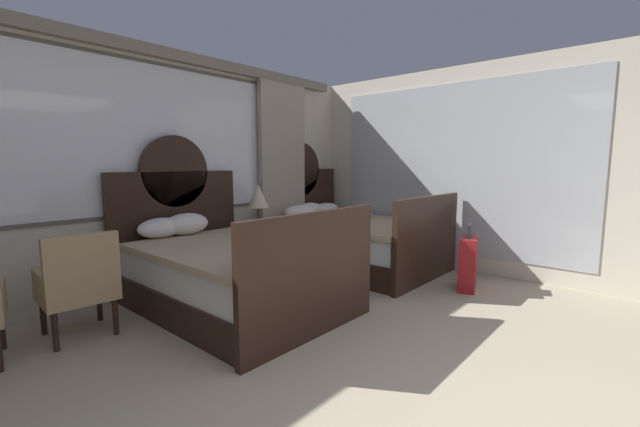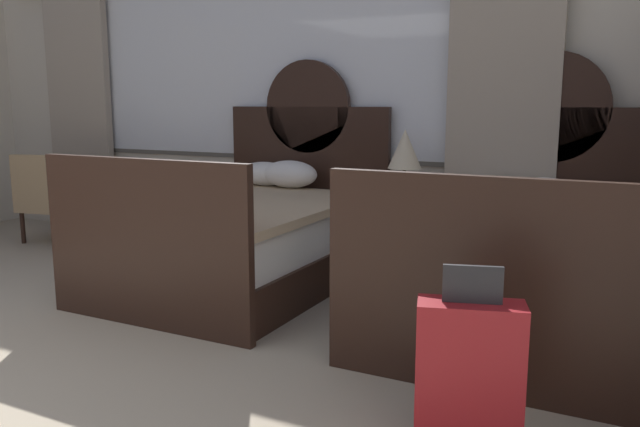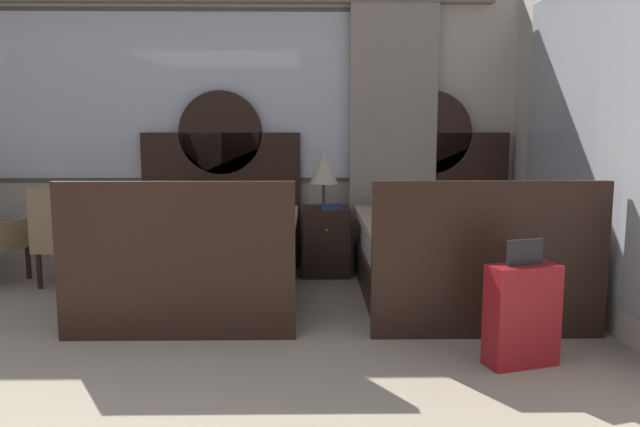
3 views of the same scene
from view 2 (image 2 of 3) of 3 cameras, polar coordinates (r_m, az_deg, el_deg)
The scene contains 10 objects.
wall_back_window at distance 6.00m, azimuth -5.42°, elevation 10.46°, with size 6.91×0.22×2.70m.
bed_near_window at distance 4.87m, azimuth -6.73°, elevation -1.89°, with size 1.55×2.18×1.75m.
bed_near_mirror at distance 4.13m, azimuth 17.78°, elevation -4.41°, with size 1.55×2.18×1.75m.
nightstand_between_beds at distance 5.06m, azimuth 7.60°, elevation -2.12°, with size 0.44×0.47×0.64m.
table_lamp_on_nightstand at distance 5.01m, azimuth 7.67°, elevation 5.71°, with size 0.27×0.27×0.53m.
book_on_nightstand at distance 4.91m, azimuth 7.79°, elevation 1.50°, with size 0.18×0.26×0.03m.
armchair_by_window_left at distance 5.88m, azimuth -15.12°, elevation 0.75°, with size 0.56×0.56×0.88m.
armchair_by_window_centre at distance 6.41m, azimuth -20.14°, elevation 1.22°, with size 0.63×0.63×0.88m.
armchair_by_window_right at distance 6.82m, azimuth -23.33°, elevation 1.51°, with size 0.61×0.61×0.88m.
suitcase_on_floor at distance 2.66m, azimuth 13.29°, elevation -13.90°, with size 0.45×0.29×0.75m.
Camera 2 is at (3.20, -0.80, 1.37)m, focal length 35.44 mm.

